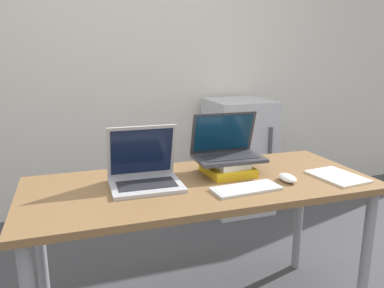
% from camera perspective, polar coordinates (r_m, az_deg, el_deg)
% --- Properties ---
extents(wall_back, '(8.00, 0.05, 2.70)m').
position_cam_1_polar(wall_back, '(3.14, -8.62, 14.38)').
color(wall_back, silver).
rests_on(wall_back, ground_plane).
extents(desk, '(1.57, 0.66, 0.73)m').
position_cam_1_polar(desk, '(1.74, 1.44, -8.34)').
color(desk, brown).
rests_on(desk, ground_plane).
extents(laptop_left, '(0.31, 0.27, 0.26)m').
position_cam_1_polar(laptop_left, '(1.67, -7.24, -4.46)').
color(laptop_left, '#B2B2B7').
rests_on(laptop_left, desk).
extents(book_stack, '(0.22, 0.24, 0.07)m').
position_cam_1_polar(book_stack, '(1.82, 5.44, -3.56)').
color(book_stack, gold).
rests_on(book_stack, desk).
extents(laptop_on_books, '(0.33, 0.23, 0.22)m').
position_cam_1_polar(laptop_on_books, '(1.83, 5.32, -0.81)').
color(laptop_on_books, '#333338').
rests_on(laptop_on_books, book_stack).
extents(wireless_keyboard, '(0.30, 0.14, 0.01)m').
position_cam_1_polar(wireless_keyboard, '(1.62, 8.27, -6.74)').
color(wireless_keyboard, silver).
rests_on(wireless_keyboard, desk).
extents(mouse, '(0.06, 0.11, 0.03)m').
position_cam_1_polar(mouse, '(1.76, 14.34, -5.03)').
color(mouse, white).
rests_on(mouse, desk).
extents(notepad, '(0.21, 0.27, 0.01)m').
position_cam_1_polar(notepad, '(1.89, 21.27, -4.63)').
color(notepad, white).
rests_on(notepad, desk).
extents(mini_fridge, '(0.49, 0.54, 0.93)m').
position_cam_1_polar(mini_fridge, '(3.17, 7.00, -1.71)').
color(mini_fridge, silver).
rests_on(mini_fridge, ground_plane).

